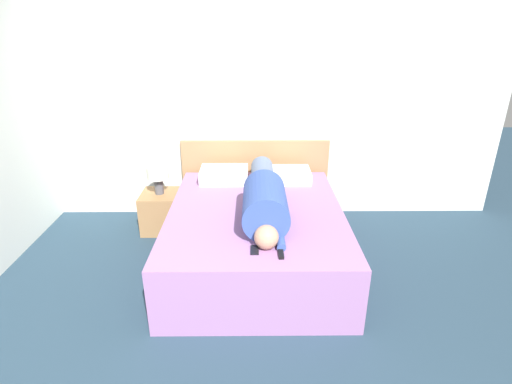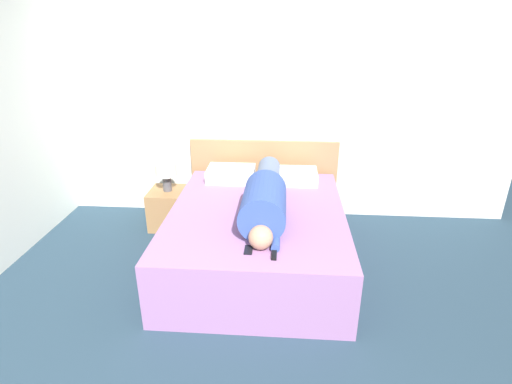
{
  "view_description": "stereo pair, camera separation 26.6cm",
  "coord_description": "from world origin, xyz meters",
  "px_view_note": "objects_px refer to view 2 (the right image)",
  "views": [
    {
      "loc": [
        0.03,
        -1.06,
        2.23
      ],
      "look_at": [
        0.06,
        2.22,
        0.84
      ],
      "focal_mm": 28.0,
      "sensor_mm": 36.0,
      "label": 1
    },
    {
      "loc": [
        0.3,
        -1.05,
        2.23
      ],
      "look_at": [
        0.06,
        2.22,
        0.84
      ],
      "focal_mm": 28.0,
      "sensor_mm": 36.0,
      "label": 2
    }
  ],
  "objects_px": {
    "bed": "(257,237)",
    "pillow_second": "(294,176)",
    "table_lamp": "(166,172)",
    "tv_remote": "(274,254)",
    "nightstand": "(169,208)",
    "cell_phone": "(249,250)",
    "person_lying": "(265,197)",
    "pillow_near_headboard": "(231,174)"
  },
  "relations": [
    {
      "from": "bed",
      "to": "nightstand",
      "type": "xyz_separation_m",
      "value": [
        -1.09,
        0.73,
        -0.07
      ]
    },
    {
      "from": "bed",
      "to": "pillow_near_headboard",
      "type": "distance_m",
      "value": 0.92
    },
    {
      "from": "nightstand",
      "to": "pillow_near_headboard",
      "type": "relative_size",
      "value": 0.85
    },
    {
      "from": "table_lamp",
      "to": "pillow_near_headboard",
      "type": "bearing_deg",
      "value": 3.32
    },
    {
      "from": "nightstand",
      "to": "pillow_second",
      "type": "bearing_deg",
      "value": 1.68
    },
    {
      "from": "nightstand",
      "to": "tv_remote",
      "type": "distance_m",
      "value": 2.02
    },
    {
      "from": "nightstand",
      "to": "person_lying",
      "type": "distance_m",
      "value": 1.51
    },
    {
      "from": "pillow_near_headboard",
      "to": "pillow_second",
      "type": "xyz_separation_m",
      "value": [
        0.71,
        0.0,
        -0.01
      ]
    },
    {
      "from": "table_lamp",
      "to": "cell_phone",
      "type": "xyz_separation_m",
      "value": [
        1.07,
        -1.47,
        -0.08
      ]
    },
    {
      "from": "table_lamp",
      "to": "pillow_near_headboard",
      "type": "relative_size",
      "value": 0.62
    },
    {
      "from": "pillow_second",
      "to": "tv_remote",
      "type": "distance_m",
      "value": 1.58
    },
    {
      "from": "nightstand",
      "to": "table_lamp",
      "type": "distance_m",
      "value": 0.45
    },
    {
      "from": "cell_phone",
      "to": "pillow_second",
      "type": "bearing_deg",
      "value": 75.92
    },
    {
      "from": "person_lying",
      "to": "pillow_near_headboard",
      "type": "distance_m",
      "value": 0.95
    },
    {
      "from": "pillow_near_headboard",
      "to": "cell_phone",
      "type": "height_order",
      "value": "pillow_near_headboard"
    },
    {
      "from": "cell_phone",
      "to": "person_lying",
      "type": "bearing_deg",
      "value": 82.02
    },
    {
      "from": "nightstand",
      "to": "person_lying",
      "type": "relative_size",
      "value": 0.27
    },
    {
      "from": "nightstand",
      "to": "pillow_second",
      "type": "height_order",
      "value": "pillow_second"
    },
    {
      "from": "cell_phone",
      "to": "pillow_near_headboard",
      "type": "bearing_deg",
      "value": 102.48
    },
    {
      "from": "table_lamp",
      "to": "tv_remote",
      "type": "distance_m",
      "value": 1.99
    },
    {
      "from": "pillow_second",
      "to": "person_lying",
      "type": "bearing_deg",
      "value": -108.68
    },
    {
      "from": "tv_remote",
      "to": "person_lying",
      "type": "bearing_deg",
      "value": 98.59
    },
    {
      "from": "pillow_near_headboard",
      "to": "nightstand",
      "type": "bearing_deg",
      "value": -176.68
    },
    {
      "from": "bed",
      "to": "pillow_second",
      "type": "xyz_separation_m",
      "value": [
        0.36,
        0.77,
        0.36
      ]
    },
    {
      "from": "table_lamp",
      "to": "tv_remote",
      "type": "relative_size",
      "value": 2.18
    },
    {
      "from": "nightstand",
      "to": "bed",
      "type": "bearing_deg",
      "value": -33.75
    },
    {
      "from": "person_lying",
      "to": "pillow_near_headboard",
      "type": "height_order",
      "value": "person_lying"
    },
    {
      "from": "person_lying",
      "to": "cell_phone",
      "type": "xyz_separation_m",
      "value": [
        -0.09,
        -0.67,
        -0.16
      ]
    },
    {
      "from": "nightstand",
      "to": "cell_phone",
      "type": "distance_m",
      "value": 1.86
    },
    {
      "from": "bed",
      "to": "cell_phone",
      "type": "xyz_separation_m",
      "value": [
        -0.02,
        -0.74,
        0.3
      ]
    },
    {
      "from": "bed",
      "to": "tv_remote",
      "type": "height_order",
      "value": "tv_remote"
    },
    {
      "from": "pillow_near_headboard",
      "to": "pillow_second",
      "type": "height_order",
      "value": "pillow_near_headboard"
    },
    {
      "from": "tv_remote",
      "to": "cell_phone",
      "type": "height_order",
      "value": "tv_remote"
    },
    {
      "from": "pillow_near_headboard",
      "to": "pillow_second",
      "type": "distance_m",
      "value": 0.71
    },
    {
      "from": "tv_remote",
      "to": "cell_phone",
      "type": "xyz_separation_m",
      "value": [
        -0.2,
        0.05,
        -0.01
      ]
    },
    {
      "from": "pillow_second",
      "to": "tv_remote",
      "type": "height_order",
      "value": "pillow_second"
    },
    {
      "from": "person_lying",
      "to": "tv_remote",
      "type": "relative_size",
      "value": 11.3
    },
    {
      "from": "person_lying",
      "to": "pillow_second",
      "type": "bearing_deg",
      "value": 71.32
    },
    {
      "from": "pillow_second",
      "to": "pillow_near_headboard",
      "type": "bearing_deg",
      "value": -180.0
    },
    {
      "from": "bed",
      "to": "tv_remote",
      "type": "xyz_separation_m",
      "value": [
        0.19,
        -0.8,
        0.31
      ]
    },
    {
      "from": "person_lying",
      "to": "tv_remote",
      "type": "bearing_deg",
      "value": -81.41
    },
    {
      "from": "nightstand",
      "to": "table_lamp",
      "type": "relative_size",
      "value": 1.38
    }
  ]
}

